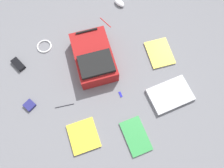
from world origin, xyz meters
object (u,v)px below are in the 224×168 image
object	(u,v)px
laptop	(170,95)
pen_blue	(106,22)
book_red	(160,53)
book_blue	(84,136)
power_brick	(18,64)
pen_black	(64,106)
book_manual	(136,136)
computer_mouse	(120,3)
earbud_pouch	(30,105)
usb_stick	(120,94)
backpack	(94,58)
cable_coil	(44,46)

from	to	relation	value
laptop	pen_blue	distance (m)	0.86
book_red	pen_blue	distance (m)	0.56
book_blue	power_brick	distance (m)	0.82
pen_black	laptop	bearing A→B (deg)	-28.13
book_red	book_manual	world-z (taller)	same
computer_mouse	pen_black	xyz separation A→B (m)	(-0.92, -0.57, -0.02)
earbud_pouch	power_brick	bearing A→B (deg)	77.78
book_manual	pen_blue	size ratio (longest dim) A/B	2.10
laptop	book_manual	world-z (taller)	laptop
book_manual	pen_blue	bearing A→B (deg)	69.03
laptop	pen_black	distance (m)	0.83
computer_mouse	power_brick	bearing A→B (deg)	170.55
book_blue	usb_stick	size ratio (longest dim) A/B	5.75
laptop	pen_blue	bearing A→B (deg)	92.75
usb_stick	book_red	bearing A→B (deg)	13.40
backpack	book_manual	xyz separation A→B (m)	(-0.08, -0.69, -0.07)
power_brick	pen_black	distance (m)	0.54
computer_mouse	pen_black	distance (m)	1.08
cable_coil	laptop	bearing A→B (deg)	-57.04
backpack	book_blue	xyz separation A→B (m)	(-0.40, -0.47, -0.07)
book_red	book_manual	xyz separation A→B (m)	(-0.58, -0.45, -0.00)
cable_coil	power_brick	size ratio (longest dim) A/B	1.02
laptop	book_manual	xyz separation A→B (m)	(-0.41, -0.11, -0.01)
pen_blue	power_brick	bearing A→B (deg)	176.41
backpack	book_manual	bearing A→B (deg)	-96.24
laptop	usb_stick	xyz separation A→B (m)	(-0.32, 0.23, -0.01)
laptop	computer_mouse	xyz separation A→B (m)	(0.18, 0.96, 0.00)
book_manual	usb_stick	size ratio (longest dim) A/B	6.18
book_manual	pen_black	distance (m)	0.59
book_blue	computer_mouse	distance (m)	1.25
cable_coil	pen_blue	bearing A→B (deg)	-8.71
earbud_pouch	book_manual	bearing A→B (deg)	-50.15
book_red	usb_stick	world-z (taller)	book_red
book_blue	pen_black	size ratio (longest dim) A/B	1.84
pen_blue	usb_stick	world-z (taller)	same
book_manual	earbud_pouch	xyz separation A→B (m)	(-0.54, 0.65, 0.00)
pen_blue	cable_coil	bearing A→B (deg)	171.29
book_red	cable_coil	xyz separation A→B (m)	(-0.78, 0.61, -0.00)
book_red	earbud_pouch	distance (m)	1.14
cable_coil	earbud_pouch	distance (m)	0.53
cable_coil	backpack	bearing A→B (deg)	-52.67
power_brick	pen_blue	size ratio (longest dim) A/B	0.89
pen_blue	usb_stick	xyz separation A→B (m)	(-0.28, -0.64, 0.00)
pen_black	book_red	bearing A→B (deg)	-3.27
pen_blue	laptop	bearing A→B (deg)	-87.25
computer_mouse	earbud_pouch	distance (m)	1.21
power_brick	pen_black	world-z (taller)	power_brick
usb_stick	pen_blue	bearing A→B (deg)	66.38
book_blue	computer_mouse	bearing A→B (deg)	42.95
book_manual	book_blue	bearing A→B (deg)	145.77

